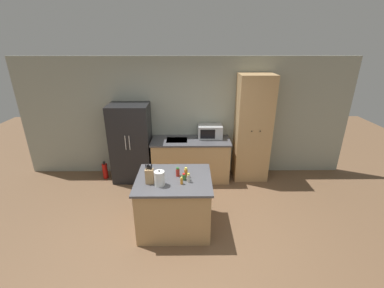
{
  "coord_description": "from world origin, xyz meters",
  "views": [
    {
      "loc": [
        0.09,
        -3.13,
        2.88
      ],
      "look_at": [
        0.13,
        1.4,
        1.05
      ],
      "focal_mm": 24.0,
      "sensor_mm": 36.0,
      "label": 1
    }
  ],
  "objects_px": {
    "knife_block": "(149,176)",
    "spice_bottle_green_herb": "(184,177)",
    "spice_bottle_short_red": "(188,177)",
    "spice_bottle_pale_salt": "(178,172)",
    "refrigerator": "(131,143)",
    "spice_bottle_orange_cap": "(186,173)",
    "kettle": "(159,178)",
    "pantry_cabinet": "(253,129)",
    "spice_bottle_tall_dark": "(188,178)",
    "fire_extinguisher": "(105,171)",
    "spice_bottle_amber_oil": "(182,181)",
    "microwave": "(210,131)"
  },
  "relations": [
    {
      "from": "knife_block",
      "to": "spice_bottle_green_herb",
      "type": "bearing_deg",
      "value": 10.59
    },
    {
      "from": "spice_bottle_short_red",
      "to": "spice_bottle_pale_salt",
      "type": "xyz_separation_m",
      "value": [
        -0.17,
        0.13,
        0.02
      ]
    },
    {
      "from": "spice_bottle_short_red",
      "to": "spice_bottle_pale_salt",
      "type": "bearing_deg",
      "value": 143.2
    },
    {
      "from": "refrigerator",
      "to": "spice_bottle_orange_cap",
      "type": "height_order",
      "value": "refrigerator"
    },
    {
      "from": "kettle",
      "to": "refrigerator",
      "type": "bearing_deg",
      "value": 113.79
    },
    {
      "from": "knife_block",
      "to": "spice_bottle_green_herb",
      "type": "height_order",
      "value": "knife_block"
    },
    {
      "from": "pantry_cabinet",
      "to": "spice_bottle_short_red",
      "type": "distance_m",
      "value": 2.21
    },
    {
      "from": "spice_bottle_tall_dark",
      "to": "fire_extinguisher",
      "type": "height_order",
      "value": "spice_bottle_tall_dark"
    },
    {
      "from": "refrigerator",
      "to": "spice_bottle_amber_oil",
      "type": "height_order",
      "value": "refrigerator"
    },
    {
      "from": "spice_bottle_pale_salt",
      "to": "microwave",
      "type": "bearing_deg",
      "value": 69.55
    },
    {
      "from": "refrigerator",
      "to": "pantry_cabinet",
      "type": "bearing_deg",
      "value": 0.93
    },
    {
      "from": "spice_bottle_tall_dark",
      "to": "spice_bottle_amber_oil",
      "type": "relative_size",
      "value": 1.25
    },
    {
      "from": "fire_extinguisher",
      "to": "knife_block",
      "type": "bearing_deg",
      "value": -53.7
    },
    {
      "from": "spice_bottle_tall_dark",
      "to": "spice_bottle_short_red",
      "type": "height_order",
      "value": "spice_bottle_tall_dark"
    },
    {
      "from": "microwave",
      "to": "spice_bottle_pale_salt",
      "type": "distance_m",
      "value": 1.8
    },
    {
      "from": "spice_bottle_orange_cap",
      "to": "kettle",
      "type": "distance_m",
      "value": 0.46
    },
    {
      "from": "pantry_cabinet",
      "to": "spice_bottle_tall_dark",
      "type": "bearing_deg",
      "value": -127.14
    },
    {
      "from": "refrigerator",
      "to": "kettle",
      "type": "bearing_deg",
      "value": -66.21
    },
    {
      "from": "spice_bottle_pale_salt",
      "to": "spice_bottle_orange_cap",
      "type": "distance_m",
      "value": 0.13
    },
    {
      "from": "spice_bottle_short_red",
      "to": "microwave",
      "type": "bearing_deg",
      "value": 75.71
    },
    {
      "from": "pantry_cabinet",
      "to": "spice_bottle_green_herb",
      "type": "bearing_deg",
      "value": -129.68
    },
    {
      "from": "pantry_cabinet",
      "to": "spice_bottle_pale_salt",
      "type": "relative_size",
      "value": 15.87
    },
    {
      "from": "microwave",
      "to": "fire_extinguisher",
      "type": "xyz_separation_m",
      "value": [
        -2.34,
        -0.13,
        -0.88
      ]
    },
    {
      "from": "spice_bottle_amber_oil",
      "to": "spice_bottle_short_red",
      "type": "bearing_deg",
      "value": 49.92
    },
    {
      "from": "microwave",
      "to": "spice_bottle_tall_dark",
      "type": "height_order",
      "value": "microwave"
    },
    {
      "from": "spice_bottle_short_red",
      "to": "spice_bottle_amber_oil",
      "type": "distance_m",
      "value": 0.16
    },
    {
      "from": "spice_bottle_pale_salt",
      "to": "kettle",
      "type": "distance_m",
      "value": 0.37
    },
    {
      "from": "spice_bottle_green_herb",
      "to": "spice_bottle_pale_salt",
      "type": "height_order",
      "value": "spice_bottle_pale_salt"
    },
    {
      "from": "spice_bottle_amber_oil",
      "to": "pantry_cabinet",
      "type": "bearing_deg",
      "value": 51.77
    },
    {
      "from": "spice_bottle_short_red",
      "to": "fire_extinguisher",
      "type": "distance_m",
      "value": 2.63
    },
    {
      "from": "refrigerator",
      "to": "spice_bottle_short_red",
      "type": "distance_m",
      "value": 2.1
    },
    {
      "from": "pantry_cabinet",
      "to": "kettle",
      "type": "distance_m",
      "value": 2.59
    },
    {
      "from": "spice_bottle_short_red",
      "to": "kettle",
      "type": "height_order",
      "value": "kettle"
    },
    {
      "from": "pantry_cabinet",
      "to": "microwave",
      "type": "height_order",
      "value": "pantry_cabinet"
    },
    {
      "from": "refrigerator",
      "to": "spice_bottle_tall_dark",
      "type": "relative_size",
      "value": 11.61
    },
    {
      "from": "microwave",
      "to": "spice_bottle_tall_dark",
      "type": "bearing_deg",
      "value": -103.81
    },
    {
      "from": "spice_bottle_tall_dark",
      "to": "spice_bottle_orange_cap",
      "type": "distance_m",
      "value": 0.16
    },
    {
      "from": "microwave",
      "to": "spice_bottle_orange_cap",
      "type": "height_order",
      "value": "microwave"
    },
    {
      "from": "spice_bottle_tall_dark",
      "to": "fire_extinguisher",
      "type": "xyz_separation_m",
      "value": [
        -1.88,
        1.74,
        -0.79
      ]
    },
    {
      "from": "pantry_cabinet",
      "to": "kettle",
      "type": "height_order",
      "value": "pantry_cabinet"
    },
    {
      "from": "refrigerator",
      "to": "microwave",
      "type": "distance_m",
      "value": 1.71
    },
    {
      "from": "spice_bottle_pale_salt",
      "to": "spice_bottle_orange_cap",
      "type": "height_order",
      "value": "spice_bottle_orange_cap"
    },
    {
      "from": "kettle",
      "to": "fire_extinguisher",
      "type": "distance_m",
      "value": 2.48
    },
    {
      "from": "spice_bottle_short_red",
      "to": "kettle",
      "type": "bearing_deg",
      "value": -161.2
    },
    {
      "from": "refrigerator",
      "to": "kettle",
      "type": "height_order",
      "value": "refrigerator"
    },
    {
      "from": "kettle",
      "to": "knife_block",
      "type": "bearing_deg",
      "value": 159.84
    },
    {
      "from": "spice_bottle_amber_oil",
      "to": "spice_bottle_orange_cap",
      "type": "relative_size",
      "value": 0.74
    },
    {
      "from": "spice_bottle_tall_dark",
      "to": "kettle",
      "type": "bearing_deg",
      "value": -168.76
    },
    {
      "from": "knife_block",
      "to": "spice_bottle_amber_oil",
      "type": "distance_m",
      "value": 0.48
    },
    {
      "from": "knife_block",
      "to": "spice_bottle_pale_salt",
      "type": "distance_m",
      "value": 0.46
    }
  ]
}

